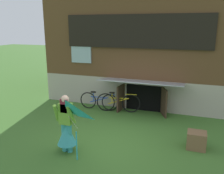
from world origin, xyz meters
TOP-DOWN VIEW (x-y plane):
  - ground_plane at (0.00, 0.00)m, footprint 60.00×60.00m
  - log_house at (-0.00, 5.53)m, footprint 8.17×6.19m
  - person at (-0.87, -0.92)m, footprint 0.61×0.52m
  - kite at (-0.58, -1.38)m, footprint 0.88×0.79m
  - bicycle_yellow at (-0.52, 2.49)m, footprint 1.73×0.35m
  - bicycle_blue at (-1.34, 2.48)m, footprint 1.64×0.10m
  - wooden_crate at (2.45, 0.42)m, footprint 0.51×0.44m

SIDE VIEW (x-z plane):
  - ground_plane at x=0.00m, z-range 0.00..0.00m
  - wooden_crate at x=2.45m, z-range 0.00..0.49m
  - bicycle_blue at x=-1.34m, z-range -0.01..0.74m
  - bicycle_yellow at x=-0.52m, z-range -0.01..0.78m
  - person at x=-0.87m, z-range -0.13..1.47m
  - kite at x=-0.58m, z-range 0.49..2.07m
  - log_house at x=0.00m, z-range 0.00..4.95m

